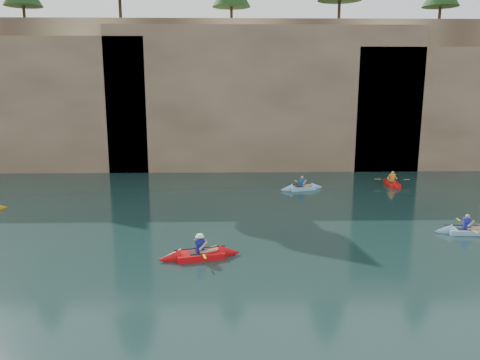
{
  "coord_description": "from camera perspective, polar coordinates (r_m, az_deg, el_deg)",
  "views": [
    {
      "loc": [
        -0.83,
        -14.19,
        6.92
      ],
      "look_at": [
        -0.36,
        4.34,
        3.0
      ],
      "focal_mm": 35.0,
      "sensor_mm": 36.0,
      "label": 1
    }
  ],
  "objects": [
    {
      "name": "kayaker_ltblue_mid",
      "position": [
        30.7,
        7.54,
        -0.93
      ],
      "size": [
        3.07,
        2.2,
        1.14
      ],
      "rotation": [
        0.0,
        0.0,
        0.28
      ],
      "color": "#89C0E5",
      "rests_on": "ground"
    },
    {
      "name": "cliff_slab_center",
      "position": [
        36.92,
        2.99,
        10.03
      ],
      "size": [
        24.0,
        2.4,
        11.4
      ],
      "primitive_type": "cube",
      "color": "#99795D",
      "rests_on": "ground"
    },
    {
      "name": "sea_cave_east",
      "position": [
        38.02,
        15.15,
        4.47
      ],
      "size": [
        5.0,
        1.0,
        4.5
      ],
      "primitive_type": "cube",
      "color": "black",
      "rests_on": "ground"
    },
    {
      "name": "sea_cave_center",
      "position": [
        36.67,
        -6.41,
        3.52
      ],
      "size": [
        3.5,
        1.0,
        3.2
      ],
      "primitive_type": "cube",
      "color": "black",
      "rests_on": "ground"
    },
    {
      "name": "sea_cave_west",
      "position": [
        40.32,
        -26.71,
        3.65
      ],
      "size": [
        4.5,
        1.0,
        4.0
      ],
      "primitive_type": "cube",
      "color": "black",
      "rests_on": "ground"
    },
    {
      "name": "kayaker_ltblue_near",
      "position": [
        24.19,
        25.85,
        -5.57
      ],
      "size": [
        2.96,
        2.28,
        1.15
      ],
      "rotation": [
        0.0,
        0.0,
        -0.07
      ],
      "color": "#81ADD8",
      "rests_on": "ground"
    },
    {
      "name": "main_kayaker",
      "position": [
        18.9,
        -4.9,
        -9.04
      ],
      "size": [
        3.43,
        2.23,
        1.24
      ],
      "rotation": [
        0.0,
        0.0,
        0.24
      ],
      "color": "red",
      "rests_on": "ground"
    },
    {
      "name": "cliff",
      "position": [
        44.21,
        -0.39,
        10.74
      ],
      "size": [
        70.0,
        16.0,
        12.0
      ],
      "primitive_type": "cube",
      "color": "tan",
      "rests_on": "ground"
    },
    {
      "name": "ground",
      "position": [
        15.81,
        1.75,
        -14.02
      ],
      "size": [
        160.0,
        160.0,
        0.0
      ],
      "primitive_type": "plane",
      "color": "black",
      "rests_on": "ground"
    },
    {
      "name": "kayaker_red_far",
      "position": [
        33.42,
        18.04,
        -0.35
      ],
      "size": [
        2.35,
        3.29,
        1.19
      ],
      "rotation": [
        0.0,
        0.0,
        1.48
      ],
      "color": "red",
      "rests_on": "ground"
    }
  ]
}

